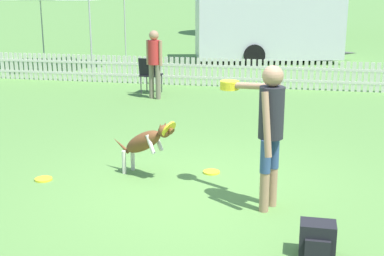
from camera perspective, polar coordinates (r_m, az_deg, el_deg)
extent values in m
plane|color=#5B8C42|center=(6.71, 1.44, -6.81)|extent=(240.00, 240.00, 0.00)
cylinder|color=tan|center=(6.13, 7.71, -6.77)|extent=(0.11, 0.11, 0.46)
cylinder|color=#334C7A|center=(5.98, 7.85, -3.02)|extent=(0.12, 0.12, 0.38)
cylinder|color=tan|center=(6.29, 8.58, -6.21)|extent=(0.11, 0.11, 0.46)
cylinder|color=#334C7A|center=(6.15, 8.73, -2.54)|extent=(0.12, 0.12, 0.38)
cylinder|color=#26262D|center=(5.94, 8.47, 1.64)|extent=(0.37, 0.37, 0.58)
sphere|color=tan|center=(5.86, 8.62, 5.50)|extent=(0.23, 0.23, 0.23)
cylinder|color=tan|center=(5.76, 7.97, 0.36)|extent=(0.17, 0.21, 0.71)
cylinder|color=tan|center=(6.23, 6.58, 4.47)|extent=(0.65, 0.42, 0.14)
cylinder|color=yellow|center=(6.45, 4.01, 4.24)|extent=(0.23, 0.23, 0.02)
cylinder|color=yellow|center=(6.45, 4.02, 4.47)|extent=(0.23, 0.23, 0.02)
cylinder|color=yellow|center=(6.44, 4.02, 4.70)|extent=(0.23, 0.23, 0.02)
cylinder|color=yellow|center=(6.44, 4.02, 4.93)|extent=(0.23, 0.23, 0.02)
ellipsoid|color=brown|center=(7.13, -5.23, -1.47)|extent=(0.71, 0.50, 0.51)
ellipsoid|color=silver|center=(7.14, -5.22, -1.81)|extent=(0.37, 0.27, 0.25)
sphere|color=brown|center=(6.85, -2.96, -0.34)|extent=(0.17, 0.17, 0.17)
cone|color=brown|center=(6.80, -2.48, -0.10)|extent=(0.17, 0.14, 0.14)
cylinder|color=yellow|center=(6.80, -2.48, -0.10)|extent=(0.21, 0.26, 0.21)
cone|color=brown|center=(6.89, -2.87, 0.32)|extent=(0.05, 0.05, 0.08)
cone|color=brown|center=(6.81, -3.39, 0.14)|extent=(0.05, 0.05, 0.08)
cylinder|color=silver|center=(7.46, -6.34, -3.29)|extent=(0.06, 0.06, 0.32)
cylinder|color=silver|center=(7.34, -7.27, -3.64)|extent=(0.06, 0.06, 0.32)
cylinder|color=silver|center=(7.06, -3.62, -1.45)|extent=(0.17, 0.11, 0.26)
cylinder|color=silver|center=(6.95, -4.45, -1.75)|extent=(0.17, 0.11, 0.26)
cone|color=brown|center=(7.43, -7.61, -1.81)|extent=(0.30, 0.17, 0.21)
cylinder|color=yellow|center=(7.36, 2.08, -4.71)|extent=(0.23, 0.23, 0.02)
cylinder|color=yellow|center=(7.36, -15.56, -5.27)|extent=(0.23, 0.23, 0.02)
cube|color=black|center=(5.29, 13.23, -11.46)|extent=(0.33, 0.24, 0.34)
cube|color=black|center=(5.18, 13.23, -12.47)|extent=(0.23, 0.04, 0.17)
cube|color=silver|center=(13.51, 6.90, 5.17)|extent=(26.25, 0.04, 0.06)
cube|color=silver|center=(13.46, 6.94, 6.44)|extent=(26.25, 0.04, 0.06)
cube|color=silver|center=(15.68, -19.58, 6.30)|extent=(0.09, 0.02, 0.72)
cube|color=silver|center=(15.61, -19.13, 6.31)|extent=(0.09, 0.02, 0.72)
cube|color=silver|center=(15.54, -18.68, 6.31)|extent=(0.09, 0.02, 0.72)
cube|color=silver|center=(15.47, -18.23, 6.31)|extent=(0.09, 0.02, 0.72)
cube|color=silver|center=(15.40, -17.77, 6.31)|extent=(0.09, 0.02, 0.72)
cube|color=silver|center=(15.33, -17.30, 6.31)|extent=(0.09, 0.02, 0.72)
cube|color=silver|center=(15.26, -16.84, 6.31)|extent=(0.09, 0.02, 0.72)
cube|color=silver|center=(15.20, -16.37, 6.31)|extent=(0.09, 0.02, 0.72)
cube|color=silver|center=(15.13, -15.89, 6.31)|extent=(0.09, 0.02, 0.72)
cube|color=silver|center=(15.07, -15.41, 6.31)|extent=(0.09, 0.02, 0.72)
cube|color=silver|center=(15.01, -14.93, 6.31)|extent=(0.09, 0.02, 0.72)
cube|color=silver|center=(14.94, -14.44, 6.30)|extent=(0.09, 0.02, 0.72)
cube|color=silver|center=(14.88, -13.95, 6.30)|extent=(0.09, 0.02, 0.72)
cube|color=silver|center=(14.82, -13.45, 6.30)|extent=(0.09, 0.02, 0.72)
cube|color=silver|center=(14.76, -12.95, 6.29)|extent=(0.09, 0.02, 0.72)
cube|color=silver|center=(14.70, -12.45, 6.29)|extent=(0.09, 0.02, 0.72)
cube|color=silver|center=(14.65, -11.94, 6.29)|extent=(0.09, 0.02, 0.72)
cube|color=silver|center=(14.59, -11.43, 6.28)|extent=(0.09, 0.02, 0.72)
cube|color=silver|center=(14.54, -10.92, 6.27)|extent=(0.09, 0.02, 0.72)
cube|color=silver|center=(14.48, -10.40, 6.27)|extent=(0.09, 0.02, 0.72)
cube|color=silver|center=(14.43, -9.87, 6.26)|extent=(0.09, 0.02, 0.72)
cube|color=silver|center=(14.38, -9.35, 6.25)|extent=(0.09, 0.02, 0.72)
cube|color=silver|center=(14.33, -8.82, 6.25)|extent=(0.09, 0.02, 0.72)
cube|color=silver|center=(14.28, -8.28, 6.24)|extent=(0.09, 0.02, 0.72)
cube|color=silver|center=(14.24, -7.75, 6.23)|extent=(0.09, 0.02, 0.72)
cube|color=silver|center=(14.19, -7.20, 6.22)|extent=(0.09, 0.02, 0.72)
cube|color=silver|center=(14.15, -6.66, 6.21)|extent=(0.09, 0.02, 0.72)
cube|color=silver|center=(14.10, -6.11, 6.20)|extent=(0.09, 0.02, 0.72)
cube|color=silver|center=(14.06, -5.56, 6.19)|extent=(0.09, 0.02, 0.72)
cube|color=silver|center=(14.02, -5.01, 6.17)|extent=(0.09, 0.02, 0.72)
cube|color=silver|center=(13.98, -4.45, 6.16)|extent=(0.09, 0.02, 0.72)
cube|color=silver|center=(13.94, -3.89, 6.15)|extent=(0.09, 0.02, 0.72)
cube|color=silver|center=(13.90, -3.33, 6.13)|extent=(0.09, 0.02, 0.72)
cube|color=silver|center=(13.87, -2.76, 6.12)|extent=(0.09, 0.02, 0.72)
cube|color=silver|center=(13.84, -2.19, 6.10)|extent=(0.09, 0.02, 0.72)
cube|color=silver|center=(13.80, -1.62, 6.09)|extent=(0.09, 0.02, 0.72)
cube|color=silver|center=(13.77, -1.04, 6.07)|extent=(0.09, 0.02, 0.72)
cube|color=silver|center=(13.74, -0.47, 6.05)|extent=(0.09, 0.02, 0.72)
cube|color=silver|center=(13.71, 0.11, 6.03)|extent=(0.09, 0.02, 0.72)
cube|color=silver|center=(13.68, 0.70, 6.01)|extent=(0.09, 0.02, 0.72)
cube|color=silver|center=(13.66, 1.28, 5.99)|extent=(0.09, 0.02, 0.72)
cube|color=silver|center=(13.63, 1.87, 5.97)|extent=(0.09, 0.02, 0.72)
cube|color=silver|center=(13.61, 2.45, 5.95)|extent=(0.09, 0.02, 0.72)
cube|color=silver|center=(13.59, 3.05, 5.93)|extent=(0.09, 0.02, 0.72)
cube|color=silver|center=(13.57, 3.64, 5.91)|extent=(0.09, 0.02, 0.72)
cube|color=silver|center=(13.55, 4.23, 5.88)|extent=(0.09, 0.02, 0.72)
cube|color=silver|center=(13.53, 4.83, 5.86)|extent=(0.09, 0.02, 0.72)
cube|color=silver|center=(13.52, 5.42, 5.84)|extent=(0.09, 0.02, 0.72)
cube|color=silver|center=(13.50, 6.02, 5.81)|extent=(0.09, 0.02, 0.72)
cube|color=silver|center=(13.49, 6.62, 5.79)|extent=(0.09, 0.02, 0.72)
cube|color=silver|center=(13.48, 7.22, 5.76)|extent=(0.09, 0.02, 0.72)
cube|color=silver|center=(13.47, 7.82, 5.73)|extent=(0.09, 0.02, 0.72)
cube|color=silver|center=(13.46, 8.42, 5.70)|extent=(0.09, 0.02, 0.72)
cube|color=silver|center=(13.45, 9.02, 5.67)|extent=(0.09, 0.02, 0.72)
cube|color=silver|center=(13.45, 9.63, 5.65)|extent=(0.09, 0.02, 0.72)
cube|color=silver|center=(13.44, 10.23, 5.62)|extent=(0.09, 0.02, 0.72)
cube|color=silver|center=(13.44, 10.83, 5.58)|extent=(0.09, 0.02, 0.72)
cube|color=silver|center=(13.44, 11.44, 5.55)|extent=(0.09, 0.02, 0.72)
cube|color=silver|center=(13.44, 12.04, 5.52)|extent=(0.09, 0.02, 0.72)
cube|color=silver|center=(13.44, 12.64, 5.49)|extent=(0.09, 0.02, 0.72)
cube|color=silver|center=(13.44, 13.25, 5.46)|extent=(0.09, 0.02, 0.72)
cube|color=silver|center=(13.45, 13.85, 5.42)|extent=(0.09, 0.02, 0.72)
cube|color=silver|center=(13.46, 14.45, 5.39)|extent=(0.09, 0.02, 0.72)
cube|color=silver|center=(13.46, 15.05, 5.35)|extent=(0.09, 0.02, 0.72)
cube|color=silver|center=(13.47, 15.66, 5.32)|extent=(0.09, 0.02, 0.72)
cube|color=silver|center=(13.48, 16.25, 5.28)|extent=(0.09, 0.02, 0.72)
cube|color=silver|center=(13.49, 16.85, 5.25)|extent=(0.09, 0.02, 0.72)
cube|color=silver|center=(13.51, 17.45, 5.21)|extent=(0.09, 0.02, 0.72)
cube|color=silver|center=(13.52, 18.05, 5.17)|extent=(0.09, 0.02, 0.72)
cube|color=silver|center=(13.54, 18.64, 5.14)|extent=(0.09, 0.02, 0.72)
cube|color=silver|center=(13.56, 19.23, 5.10)|extent=(0.09, 0.02, 0.72)
cube|color=silver|center=(13.58, 19.83, 5.06)|extent=(0.09, 0.02, 0.72)
cylinder|color=#333338|center=(12.88, -3.26, 4.80)|extent=(0.02, 0.02, 0.44)
cylinder|color=#333338|center=(13.01, -4.84, 4.87)|extent=(0.02, 0.02, 0.44)
cylinder|color=#333338|center=(12.53, -3.84, 4.50)|extent=(0.02, 0.02, 0.44)
cylinder|color=#333338|center=(12.67, -5.46, 4.58)|extent=(0.02, 0.02, 0.44)
cube|color=black|center=(12.73, -4.37, 5.67)|extent=(0.48, 0.48, 0.03)
cube|color=black|center=(12.52, -4.72, 6.47)|extent=(0.45, 0.12, 0.42)
cylinder|color=#B2B2B2|center=(15.12, -10.76, 9.61)|extent=(0.04, 0.04, 2.29)
cylinder|color=#B2B2B2|center=(19.00, -15.70, 10.36)|extent=(0.04, 0.04, 2.29)
cylinder|color=#B2B2B2|center=(17.86, -7.16, 10.54)|extent=(0.04, 0.04, 2.29)
cylinder|color=#7A705B|center=(12.06, -3.65, 4.92)|extent=(0.11, 0.11, 0.78)
cylinder|color=#7A705B|center=(12.17, -4.35, 4.99)|extent=(0.11, 0.11, 0.78)
cylinder|color=red|center=(12.02, -4.05, 8.05)|extent=(0.27, 0.27, 0.54)
sphere|color=tan|center=(11.98, -4.09, 9.84)|extent=(0.21, 0.21, 0.21)
cylinder|color=tan|center=(11.92, -3.38, 7.97)|extent=(0.08, 0.08, 0.55)
cylinder|color=tan|center=(12.12, -4.72, 8.06)|extent=(0.08, 0.08, 0.55)
cube|color=silver|center=(18.36, 8.04, 11.43)|extent=(5.09, 3.29, 2.50)
cone|color=#3F3F42|center=(19.16, 16.07, 7.69)|extent=(0.82, 0.40, 0.20)
cylinder|color=black|center=(19.42, 5.60, 8.54)|extent=(0.70, 0.35, 0.68)
cylinder|color=black|center=(17.29, 6.66, 7.72)|extent=(0.70, 0.35, 0.68)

